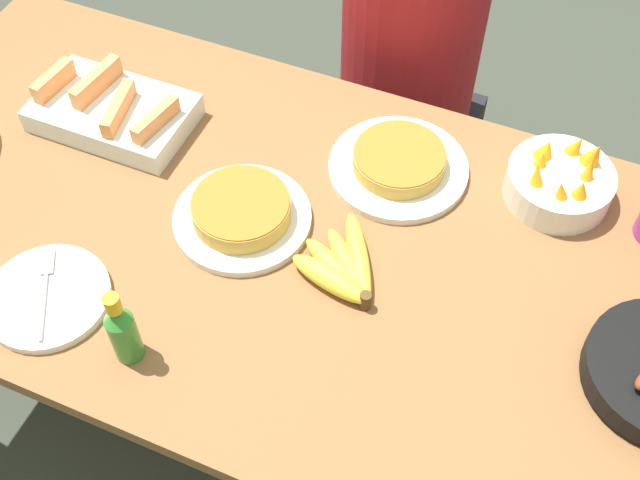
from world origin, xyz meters
name	(u,v)px	position (x,y,z in m)	size (l,w,h in m)	color
ground_plane	(320,421)	(0.00, 0.00, 0.00)	(14.00, 14.00, 0.00)	#383D33
dining_table	(320,278)	(0.00, 0.00, 0.63)	(1.87, 0.86, 0.72)	brown
banana_bunch	(343,269)	(0.06, -0.03, 0.74)	(0.17, 0.19, 0.04)	yellow
melon_tray	(112,111)	(-0.50, 0.13, 0.75)	(0.31, 0.19, 0.09)	silver
frittata_plate_center	(399,164)	(0.06, 0.23, 0.74)	(0.27, 0.27, 0.05)	silver
frittata_plate_side	(242,213)	(-0.16, 0.01, 0.74)	(0.25, 0.25, 0.06)	silver
empty_plate_near_front	(48,297)	(-0.38, -0.28, 0.73)	(0.21, 0.21, 0.02)	silver
fruit_bowl_mango	(560,181)	(0.35, 0.29, 0.76)	(0.20, 0.20, 0.12)	silver
hot_sauce_bottle	(122,330)	(-0.20, -0.31, 0.79)	(0.05, 0.05, 0.16)	#337F2D
person_figure	(405,96)	(-0.06, 0.67, 0.49)	(0.36, 0.36, 1.19)	black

